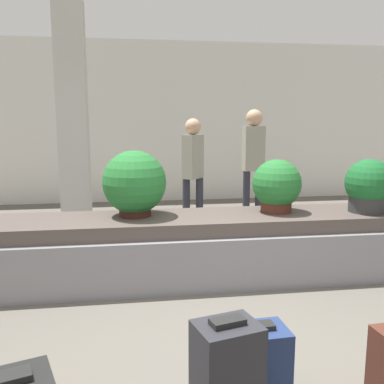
% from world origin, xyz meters
% --- Properties ---
extents(ground_plane, '(18.00, 18.00, 0.00)m').
position_xyz_m(ground_plane, '(0.00, 0.00, 0.00)').
color(ground_plane, '#59544C').
extents(back_wall, '(18.00, 0.06, 3.20)m').
position_xyz_m(back_wall, '(0.00, 6.11, 1.60)').
color(back_wall, silver).
rests_on(back_wall, ground_plane).
extents(carousel, '(6.57, 0.95, 0.67)m').
position_xyz_m(carousel, '(0.00, 1.66, 0.33)').
color(carousel, gray).
rests_on(carousel, ground_plane).
extents(pillar, '(0.38, 0.38, 3.20)m').
position_xyz_m(pillar, '(-1.37, 3.37, 1.60)').
color(pillar, beige).
rests_on(pillar, ground_plane).
extents(suitcase_0, '(0.37, 0.27, 0.50)m').
position_xyz_m(suitcase_0, '(0.08, -0.42, 0.24)').
color(suitcase_0, navy).
rests_on(suitcase_0, ground_plane).
extents(potted_plant_0, '(0.66, 0.66, 0.68)m').
position_xyz_m(potted_plant_0, '(-0.59, 1.73, 1.01)').
color(potted_plant_0, '#381914').
rests_on(potted_plant_0, carousel).
extents(potted_plant_1, '(0.51, 0.51, 0.58)m').
position_xyz_m(potted_plant_1, '(1.91, 1.56, 0.95)').
color(potted_plant_1, '#2D2D2D').
rests_on(potted_plant_1, carousel).
extents(potted_plant_2, '(0.53, 0.53, 0.57)m').
position_xyz_m(potted_plant_2, '(0.93, 1.71, 0.96)').
color(potted_plant_2, '#4C2319').
rests_on(potted_plant_2, carousel).
extents(traveler_0, '(0.35, 0.36, 1.68)m').
position_xyz_m(traveler_0, '(0.29, 3.55, 1.00)').
color(traveler_0, '#282833').
rests_on(traveler_0, ground_plane).
extents(traveler_1, '(0.33, 0.25, 1.82)m').
position_xyz_m(traveler_1, '(1.29, 3.80, 1.10)').
color(traveler_1, '#282833').
rests_on(traveler_1, ground_plane).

